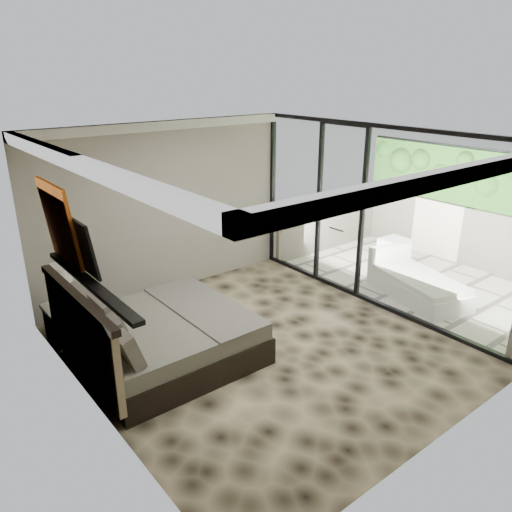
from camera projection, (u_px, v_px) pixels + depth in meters
floor at (263, 347)px, 6.77m from camera, size 5.00×5.00×0.00m
ceiling at (264, 138)px, 5.79m from camera, size 4.50×5.00×0.02m
back_wall at (166, 209)px, 8.10m from camera, size 4.50×0.02×2.80m
left_wall at (89, 297)px, 4.97m from camera, size 0.02×5.00×2.80m
glass_wall at (378, 219)px, 7.58m from camera, size 0.08×5.00×2.80m
terrace_slab at (424, 282)px, 8.97m from camera, size 3.00×5.00×0.12m
parapet_far at (469, 235)px, 9.54m from camera, size 0.30×5.00×1.10m
foliage_hedge at (478, 179)px, 9.16m from camera, size 0.36×4.60×1.10m
picture_ledge at (90, 284)px, 5.04m from camera, size 0.12×2.20×0.05m
bed at (158, 337)px, 6.33m from camera, size 2.12×2.05×1.17m
nightstand at (67, 322)px, 6.87m from camera, size 0.63×0.63×0.52m
table_lamp at (60, 281)px, 6.58m from camera, size 0.33×0.33×0.61m
abstract_canvas at (59, 223)px, 5.39m from camera, size 0.13×0.90×0.90m
framed_print at (84, 248)px, 5.08m from camera, size 0.11×0.50×0.60m
ottoman at (394, 251)px, 9.63m from camera, size 0.51×0.51×0.48m
lounger at (416, 284)px, 8.23m from camera, size 1.24×1.84×0.66m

